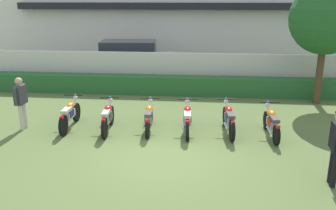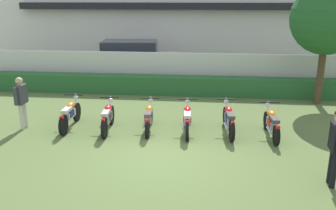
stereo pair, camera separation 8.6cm
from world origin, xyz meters
name	(u,v)px [view 2 (the right image)]	position (x,y,z in m)	size (l,w,h in m)	color
ground	(160,157)	(0.00, 0.00, 0.00)	(60.00, 60.00, 0.00)	#566B38
building	(189,8)	(0.00, 14.61, 3.34)	(21.94, 6.50, 6.68)	white
compound_wall	(179,72)	(0.00, 7.00, 0.83)	(20.84, 0.30, 1.66)	silver
hedge_row	(178,85)	(0.00, 6.30, 0.39)	(16.67, 0.70, 0.77)	#28602D
parked_car	(133,60)	(-2.52, 9.31, 0.94)	(4.64, 2.37, 1.89)	silver
tree_near_inspector	(327,19)	(5.50, 5.48, 3.23)	(2.67, 2.67, 4.58)	#4C3823
motorcycle_in_row_0	(70,114)	(-3.09, 1.89, 0.45)	(0.60, 1.90, 0.97)	black
motorcycle_in_row_1	(108,117)	(-1.83, 1.73, 0.45)	(0.60, 1.83, 0.97)	black
motorcycle_in_row_2	(149,117)	(-0.57, 1.90, 0.44)	(0.60, 1.79, 0.94)	black
motorcycle_in_row_3	(187,119)	(0.62, 1.82, 0.45)	(0.60, 1.82, 0.97)	black
motorcycle_in_row_4	(229,119)	(1.87, 1.90, 0.46)	(0.60, 1.90, 0.97)	black
motorcycle_in_row_5	(272,123)	(3.12, 1.76, 0.44)	(0.60, 1.84, 0.94)	black
inspector_person	(21,99)	(-4.53, 1.69, 0.97)	(0.22, 0.67, 1.65)	beige
officer_0	(336,143)	(3.95, -1.04, 1.01)	(0.26, 0.67, 1.70)	black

